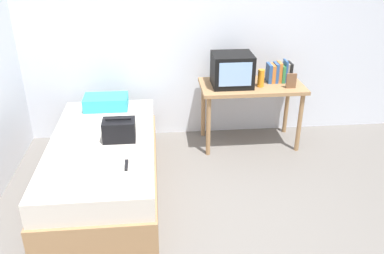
{
  "coord_description": "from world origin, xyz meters",
  "views": [
    {
      "loc": [
        -0.42,
        -2.62,
        2.31
      ],
      "look_at": [
        -0.08,
        0.93,
        0.56
      ],
      "focal_mm": 37.72,
      "sensor_mm": 36.0,
      "label": 1
    }
  ],
  "objects_px": {
    "desk": "(251,92)",
    "remote_dark": "(125,165)",
    "bed": "(104,165)",
    "folded_towel": "(107,169)",
    "water_bottle": "(261,78)",
    "handbag": "(119,130)",
    "picture_frame": "(291,81)",
    "tv": "(232,70)",
    "book_row": "(279,72)",
    "magazine": "(90,163)",
    "pillow": "(106,102)"
  },
  "relations": [
    {
      "from": "desk",
      "to": "remote_dark",
      "type": "height_order",
      "value": "desk"
    },
    {
      "from": "bed",
      "to": "desk",
      "type": "height_order",
      "value": "desk"
    },
    {
      "from": "folded_towel",
      "to": "remote_dark",
      "type": "bearing_deg",
      "value": 32.73
    },
    {
      "from": "water_bottle",
      "to": "handbag",
      "type": "height_order",
      "value": "water_bottle"
    },
    {
      "from": "folded_towel",
      "to": "bed",
      "type": "bearing_deg",
      "value": 100.2
    },
    {
      "from": "handbag",
      "to": "folded_towel",
      "type": "distance_m",
      "value": 0.59
    },
    {
      "from": "desk",
      "to": "picture_frame",
      "type": "height_order",
      "value": "picture_frame"
    },
    {
      "from": "desk",
      "to": "folded_towel",
      "type": "height_order",
      "value": "desk"
    },
    {
      "from": "bed",
      "to": "tv",
      "type": "relative_size",
      "value": 4.55
    },
    {
      "from": "water_bottle",
      "to": "bed",
      "type": "bearing_deg",
      "value": -156.67
    },
    {
      "from": "picture_frame",
      "to": "book_row",
      "type": "bearing_deg",
      "value": 108.83
    },
    {
      "from": "magazine",
      "to": "folded_towel",
      "type": "xyz_separation_m",
      "value": [
        0.16,
        -0.16,
        0.03
      ]
    },
    {
      "from": "water_bottle",
      "to": "remote_dark",
      "type": "xyz_separation_m",
      "value": [
        -1.44,
        -1.22,
        -0.29
      ]
    },
    {
      "from": "book_row",
      "to": "pillow",
      "type": "xyz_separation_m",
      "value": [
        -1.96,
        -0.11,
        -0.25
      ]
    },
    {
      "from": "desk",
      "to": "pillow",
      "type": "xyz_separation_m",
      "value": [
        -1.64,
        -0.04,
        -0.04
      ]
    },
    {
      "from": "book_row",
      "to": "remote_dark",
      "type": "relative_size",
      "value": 1.74
    },
    {
      "from": "pillow",
      "to": "bed",
      "type": "bearing_deg",
      "value": -88.07
    },
    {
      "from": "pillow",
      "to": "handbag",
      "type": "bearing_deg",
      "value": -75.67
    },
    {
      "from": "bed",
      "to": "pillow",
      "type": "relative_size",
      "value": 4.21
    },
    {
      "from": "tv",
      "to": "water_bottle",
      "type": "distance_m",
      "value": 0.33
    },
    {
      "from": "water_bottle",
      "to": "book_row",
      "type": "distance_m",
      "value": 0.29
    },
    {
      "from": "desk",
      "to": "book_row",
      "type": "bearing_deg",
      "value": 11.68
    },
    {
      "from": "handbag",
      "to": "remote_dark",
      "type": "distance_m",
      "value": 0.5
    },
    {
      "from": "water_bottle",
      "to": "handbag",
      "type": "bearing_deg",
      "value": -154.18
    },
    {
      "from": "book_row",
      "to": "handbag",
      "type": "bearing_deg",
      "value": -153.43
    },
    {
      "from": "desk",
      "to": "magazine",
      "type": "distance_m",
      "value": 2.07
    },
    {
      "from": "pillow",
      "to": "remote_dark",
      "type": "bearing_deg",
      "value": -77.72
    },
    {
      "from": "desk",
      "to": "book_row",
      "type": "xyz_separation_m",
      "value": [
        0.32,
        0.07,
        0.2
      ]
    },
    {
      "from": "folded_towel",
      "to": "desk",
      "type": "bearing_deg",
      "value": 42.83
    },
    {
      "from": "tv",
      "to": "pillow",
      "type": "height_order",
      "value": "tv"
    },
    {
      "from": "book_row",
      "to": "picture_frame",
      "type": "height_order",
      "value": "book_row"
    },
    {
      "from": "book_row",
      "to": "remote_dark",
      "type": "xyz_separation_m",
      "value": [
        -1.68,
        -1.37,
        -0.3
      ]
    },
    {
      "from": "handbag",
      "to": "remote_dark",
      "type": "height_order",
      "value": "handbag"
    },
    {
      "from": "book_row",
      "to": "tv",
      "type": "bearing_deg",
      "value": -172.38
    },
    {
      "from": "picture_frame",
      "to": "remote_dark",
      "type": "relative_size",
      "value": 1.06
    },
    {
      "from": "magazine",
      "to": "folded_towel",
      "type": "distance_m",
      "value": 0.23
    },
    {
      "from": "desk",
      "to": "magazine",
      "type": "relative_size",
      "value": 4.0
    },
    {
      "from": "picture_frame",
      "to": "handbag",
      "type": "relative_size",
      "value": 0.55
    },
    {
      "from": "book_row",
      "to": "magazine",
      "type": "xyz_separation_m",
      "value": [
        -1.99,
        -1.3,
        -0.31
      ]
    },
    {
      "from": "pillow",
      "to": "folded_towel",
      "type": "bearing_deg",
      "value": -84.46
    },
    {
      "from": "remote_dark",
      "to": "folded_towel",
      "type": "xyz_separation_m",
      "value": [
        -0.14,
        -0.09,
        0.03
      ]
    },
    {
      "from": "picture_frame",
      "to": "handbag",
      "type": "xyz_separation_m",
      "value": [
        -1.84,
        -0.66,
        -0.19
      ]
    },
    {
      "from": "handbag",
      "to": "pillow",
      "type": "bearing_deg",
      "value": 104.33
    },
    {
      "from": "handbag",
      "to": "folded_towel",
      "type": "relative_size",
      "value": 1.07
    },
    {
      "from": "tv",
      "to": "picture_frame",
      "type": "height_order",
      "value": "tv"
    },
    {
      "from": "water_bottle",
      "to": "book_row",
      "type": "relative_size",
      "value": 0.72
    },
    {
      "from": "remote_dark",
      "to": "folded_towel",
      "type": "height_order",
      "value": "folded_towel"
    },
    {
      "from": "bed",
      "to": "handbag",
      "type": "bearing_deg",
      "value": -1.92
    },
    {
      "from": "magazine",
      "to": "tv",
      "type": "bearing_deg",
      "value": 40.55
    },
    {
      "from": "folded_towel",
      "to": "pillow",
      "type": "bearing_deg",
      "value": 95.54
    }
  ]
}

